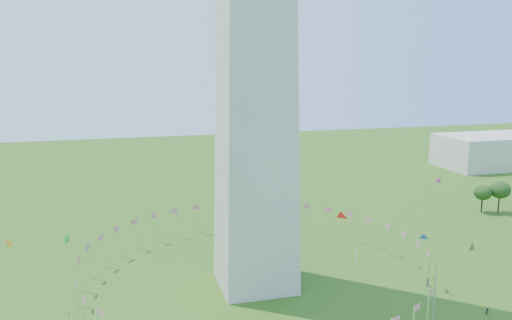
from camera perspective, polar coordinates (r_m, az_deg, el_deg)
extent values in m
cylinder|color=silver|center=(135.30, 16.73, -9.78)|extent=(0.24, 0.24, 9.00)
cylinder|color=silver|center=(140.53, 15.01, -8.90)|extent=(0.24, 0.24, 9.00)
cylinder|color=silver|center=(145.18, 13.04, -8.15)|extent=(0.24, 0.24, 9.00)
cylinder|color=silver|center=(149.17, 10.88, -7.54)|extent=(0.24, 0.24, 9.00)
cylinder|color=silver|center=(152.43, 8.57, -7.05)|extent=(0.24, 0.24, 9.00)
cylinder|color=silver|center=(154.91, 6.15, -6.69)|extent=(0.24, 0.24, 9.00)
cylinder|color=silver|center=(156.57, 3.65, -6.45)|extent=(0.24, 0.24, 9.00)
cylinder|color=silver|center=(157.40, 1.11, -6.34)|extent=(0.24, 0.24, 9.00)
cylinder|color=silver|center=(157.38, -1.44, -6.34)|extent=(0.24, 0.24, 9.00)
cylinder|color=silver|center=(156.50, -3.98, -6.47)|extent=(0.24, 0.24, 9.00)
cylinder|color=silver|center=(154.79, -6.47, -6.71)|extent=(0.24, 0.24, 9.00)
cylinder|color=silver|center=(152.26, -8.89, -7.08)|extent=(0.24, 0.24, 9.00)
cylinder|color=silver|center=(148.96, -11.19, -7.57)|extent=(0.24, 0.24, 9.00)
cylinder|color=silver|center=(144.94, -13.34, -8.20)|extent=(0.24, 0.24, 9.00)
cylinder|color=silver|center=(140.25, -15.29, -8.95)|extent=(0.24, 0.24, 9.00)
cylinder|color=silver|center=(134.99, -17.00, -9.85)|extent=(0.24, 0.24, 9.00)
cylinder|color=silver|center=(129.26, -18.39, -10.88)|extent=(0.24, 0.24, 9.00)
cylinder|color=silver|center=(123.16, -19.40, -12.07)|extent=(0.24, 0.24, 9.00)
cylinder|color=silver|center=(116.86, -19.93, -13.39)|extent=(0.24, 0.24, 9.00)
cylinder|color=silver|center=(110.51, -19.88, -14.85)|extent=(0.24, 0.24, 9.00)
cylinder|color=silver|center=(104.33, -19.13, -16.41)|extent=(0.24, 0.24, 9.00)
cylinder|color=silver|center=(104.67, 19.02, -16.31)|extent=(0.24, 0.24, 9.00)
cylinder|color=silver|center=(110.87, 19.72, -14.75)|extent=(0.24, 0.24, 9.00)
cylinder|color=silver|center=(117.21, 19.74, -13.30)|extent=(0.24, 0.24, 9.00)
cylinder|color=silver|center=(123.51, 19.18, -11.98)|extent=(0.24, 0.24, 9.00)
cylinder|color=silver|center=(129.59, 18.14, -10.81)|extent=(0.24, 0.24, 9.00)
cube|color=beige|center=(276.70, 25.23, 0.94)|extent=(50.00, 30.00, 16.00)
imported|color=#262626|center=(118.68, 24.94, -15.40)|extent=(0.83, 0.72, 1.47)
imported|color=black|center=(126.74, 19.06, -13.10)|extent=(0.71, 1.00, 1.97)
plane|color=red|center=(97.95, 9.76, -6.32)|extent=(1.84, 2.55, 2.42)
plane|color=green|center=(82.76, -20.79, -8.47)|extent=(0.78, 1.49, 1.64)
plane|color=orange|center=(117.26, 3.48, -9.72)|extent=(1.04, 0.68, 1.21)
plane|color=yellow|center=(80.85, 3.77, -3.96)|extent=(1.60, 1.22, 1.84)
plane|color=yellow|center=(116.14, 13.42, 2.90)|extent=(0.45, 1.38, 1.34)
plane|color=white|center=(105.15, 11.36, -10.70)|extent=(2.11, 1.20, 2.24)
plane|color=orange|center=(122.39, -26.38, -8.53)|extent=(1.21, 1.74, 1.68)
plane|color=#CC2699|center=(110.41, 20.13, -2.24)|extent=(1.14, 0.39, 1.20)
plane|color=orange|center=(115.46, 23.44, -9.16)|extent=(2.14, 0.78, 2.21)
plane|color=blue|center=(102.31, 18.62, -8.36)|extent=(1.64, 2.13, 1.96)
ellipsoid|color=#274E1A|center=(191.32, 24.44, -4.11)|extent=(6.11, 6.11, 9.55)
ellipsoid|color=#274E1A|center=(193.37, 26.05, -3.87)|extent=(7.02, 7.02, 10.97)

